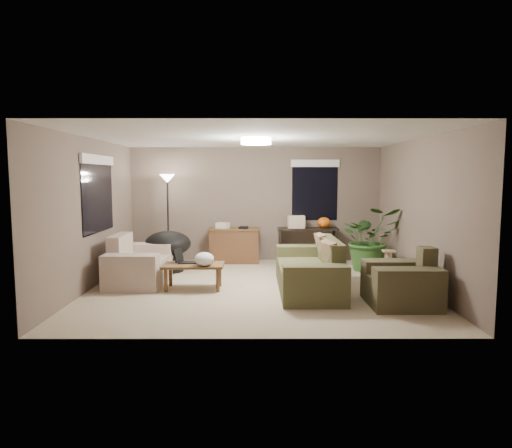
{
  "coord_description": "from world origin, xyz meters",
  "views": [
    {
      "loc": [
        -0.01,
        -7.59,
        1.87
      ],
      "look_at": [
        0.0,
        0.2,
        1.05
      ],
      "focal_mm": 32.0,
      "sensor_mm": 36.0,
      "label": 1
    }
  ],
  "objects_px": {
    "cat_scratching_post": "(388,265)",
    "loveseat": "(138,266)",
    "console_table": "(307,242)",
    "houseplant": "(370,246)",
    "papasan_chair": "(168,248)",
    "desk": "(234,245)",
    "armchair": "(402,285)",
    "main_sofa": "(311,273)",
    "coffee_table": "(193,268)",
    "floor_lamp": "(167,189)"
  },
  "relations": [
    {
      "from": "armchair",
      "to": "cat_scratching_post",
      "type": "xyz_separation_m",
      "value": [
        0.34,
        1.85,
        -0.08
      ]
    },
    {
      "from": "console_table",
      "to": "cat_scratching_post",
      "type": "xyz_separation_m",
      "value": [
        1.34,
        -1.48,
        -0.22
      ]
    },
    {
      "from": "main_sofa",
      "to": "desk",
      "type": "height_order",
      "value": "main_sofa"
    },
    {
      "from": "desk",
      "to": "cat_scratching_post",
      "type": "xyz_separation_m",
      "value": [
        2.93,
        -1.44,
        -0.16
      ]
    },
    {
      "from": "floor_lamp",
      "to": "desk",
      "type": "bearing_deg",
      "value": 9.38
    },
    {
      "from": "main_sofa",
      "to": "floor_lamp",
      "type": "height_order",
      "value": "floor_lamp"
    },
    {
      "from": "main_sofa",
      "to": "desk",
      "type": "distance_m",
      "value": 2.79
    },
    {
      "from": "console_table",
      "to": "floor_lamp",
      "type": "xyz_separation_m",
      "value": [
        -2.98,
        -0.27,
        1.16
      ]
    },
    {
      "from": "main_sofa",
      "to": "console_table",
      "type": "xyz_separation_m",
      "value": [
        0.23,
        2.48,
        0.14
      ]
    },
    {
      "from": "papasan_chair",
      "to": "houseplant",
      "type": "xyz_separation_m",
      "value": [
        3.99,
        0.08,
        0.03
      ]
    },
    {
      "from": "coffee_table",
      "to": "console_table",
      "type": "height_order",
      "value": "console_table"
    },
    {
      "from": "desk",
      "to": "console_table",
      "type": "xyz_separation_m",
      "value": [
        1.59,
        0.05,
        0.06
      ]
    },
    {
      "from": "floor_lamp",
      "to": "houseplant",
      "type": "height_order",
      "value": "floor_lamp"
    },
    {
      "from": "coffee_table",
      "to": "houseplant",
      "type": "bearing_deg",
      "value": 24.43
    },
    {
      "from": "cat_scratching_post",
      "to": "houseplant",
      "type": "bearing_deg",
      "value": 109.2
    },
    {
      "from": "coffee_table",
      "to": "floor_lamp",
      "type": "relative_size",
      "value": 0.52
    },
    {
      "from": "console_table",
      "to": "main_sofa",
      "type": "bearing_deg",
      "value": -95.21
    },
    {
      "from": "houseplant",
      "to": "cat_scratching_post",
      "type": "relative_size",
      "value": 2.55
    },
    {
      "from": "console_table",
      "to": "desk",
      "type": "bearing_deg",
      "value": -178.37
    },
    {
      "from": "armchair",
      "to": "houseplant",
      "type": "height_order",
      "value": "houseplant"
    },
    {
      "from": "armchair",
      "to": "papasan_chair",
      "type": "height_order",
      "value": "armchair"
    },
    {
      "from": "loveseat",
      "to": "console_table",
      "type": "relative_size",
      "value": 1.23
    },
    {
      "from": "armchair",
      "to": "floor_lamp",
      "type": "bearing_deg",
      "value": 142.44
    },
    {
      "from": "console_table",
      "to": "papasan_chair",
      "type": "height_order",
      "value": "papasan_chair"
    },
    {
      "from": "console_table",
      "to": "papasan_chair",
      "type": "xyz_separation_m",
      "value": [
        -2.86,
        -0.97,
        0.03
      ]
    },
    {
      "from": "console_table",
      "to": "cat_scratching_post",
      "type": "distance_m",
      "value": 2.01
    },
    {
      "from": "console_table",
      "to": "houseplant",
      "type": "xyz_separation_m",
      "value": [
        1.13,
        -0.89,
        0.06
      ]
    },
    {
      "from": "console_table",
      "to": "floor_lamp",
      "type": "relative_size",
      "value": 0.68
    },
    {
      "from": "main_sofa",
      "to": "loveseat",
      "type": "xyz_separation_m",
      "value": [
        -2.98,
        0.57,
        0.0
      ]
    },
    {
      "from": "armchair",
      "to": "houseplant",
      "type": "distance_m",
      "value": 2.45
    },
    {
      "from": "loveseat",
      "to": "coffee_table",
      "type": "bearing_deg",
      "value": -24.96
    },
    {
      "from": "desk",
      "to": "coffee_table",
      "type": "bearing_deg",
      "value": -103.77
    },
    {
      "from": "floor_lamp",
      "to": "houseplant",
      "type": "distance_m",
      "value": 4.3
    },
    {
      "from": "desk",
      "to": "houseplant",
      "type": "bearing_deg",
      "value": -17.18
    },
    {
      "from": "loveseat",
      "to": "papasan_chair",
      "type": "bearing_deg",
      "value": 69.33
    },
    {
      "from": "cat_scratching_post",
      "to": "loveseat",
      "type": "bearing_deg",
      "value": -174.72
    },
    {
      "from": "armchair",
      "to": "houseplant",
      "type": "bearing_deg",
      "value": 86.82
    },
    {
      "from": "papasan_chair",
      "to": "houseplant",
      "type": "bearing_deg",
      "value": 1.13
    },
    {
      "from": "armchair",
      "to": "console_table",
      "type": "xyz_separation_m",
      "value": [
        -1.0,
        3.33,
        0.14
      ]
    },
    {
      "from": "floor_lamp",
      "to": "main_sofa",
      "type": "bearing_deg",
      "value": -38.68
    },
    {
      "from": "console_table",
      "to": "papasan_chair",
      "type": "distance_m",
      "value": 3.02
    },
    {
      "from": "papasan_chair",
      "to": "loveseat",
      "type": "bearing_deg",
      "value": -110.67
    },
    {
      "from": "papasan_chair",
      "to": "cat_scratching_post",
      "type": "xyz_separation_m",
      "value": [
        4.2,
        -0.52,
        -0.25
      ]
    },
    {
      "from": "main_sofa",
      "to": "houseplant",
      "type": "height_order",
      "value": "houseplant"
    },
    {
      "from": "houseplant",
      "to": "floor_lamp",
      "type": "bearing_deg",
      "value": 171.5
    },
    {
      "from": "main_sofa",
      "to": "cat_scratching_post",
      "type": "relative_size",
      "value": 4.4
    },
    {
      "from": "armchair",
      "to": "desk",
      "type": "height_order",
      "value": "armchair"
    },
    {
      "from": "coffee_table",
      "to": "papasan_chair",
      "type": "distance_m",
      "value": 1.58
    },
    {
      "from": "console_table",
      "to": "cat_scratching_post",
      "type": "height_order",
      "value": "console_table"
    },
    {
      "from": "floor_lamp",
      "to": "cat_scratching_post",
      "type": "bearing_deg",
      "value": -15.64
    }
  ]
}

